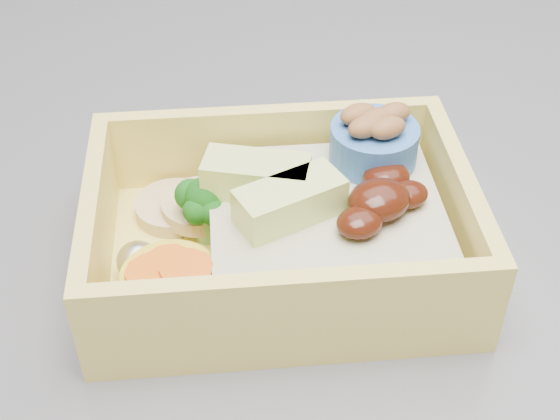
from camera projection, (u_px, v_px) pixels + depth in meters
name	position (u px, v px, depth m)	size (l,w,h in m)	color
bento_box	(291.00, 226.00, 0.41)	(0.23, 0.20, 0.07)	#EBD561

